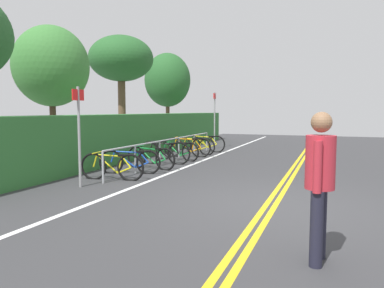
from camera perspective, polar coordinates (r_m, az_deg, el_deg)
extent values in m
cube|color=#353538|center=(6.95, 12.08, -9.23)|extent=(39.07, 13.03, 0.05)
cube|color=gold|center=(6.93, 12.74, -9.05)|extent=(35.16, 0.10, 0.00)
cube|color=gold|center=(6.95, 11.42, -8.98)|extent=(35.16, 0.10, 0.00)
cube|color=white|center=(7.99, -10.56, -7.11)|extent=(35.16, 0.12, 0.00)
cylinder|color=#9EA0A5|center=(8.87, -13.54, -3.50)|extent=(0.05, 0.05, 0.75)
cylinder|color=#9EA0A5|center=(10.15, -8.70, -2.34)|extent=(0.05, 0.05, 0.75)
cylinder|color=#9EA0A5|center=(11.49, -4.97, -1.43)|extent=(0.05, 0.05, 0.75)
cylinder|color=#9EA0A5|center=(12.86, -2.03, -0.71)|extent=(0.05, 0.05, 0.75)
cylinder|color=#9EA0A5|center=(14.27, 0.33, -0.13)|extent=(0.05, 0.05, 0.75)
cylinder|color=#9EA0A5|center=(15.69, 2.27, 0.35)|extent=(0.05, 0.05, 0.75)
cylinder|color=#9EA0A5|center=(12.14, -3.43, 0.71)|extent=(7.59, 0.04, 0.04)
torus|color=black|center=(9.46, -14.88, -3.37)|extent=(0.16, 0.69, 0.68)
torus|color=black|center=(9.07, -9.41, -3.62)|extent=(0.16, 0.69, 0.68)
cylinder|color=yellow|center=(9.30, -12.89, -2.99)|extent=(0.12, 0.55, 0.47)
cylinder|color=yellow|center=(9.24, -12.57, -1.75)|extent=(0.14, 0.66, 0.07)
cylinder|color=yellow|center=(9.17, -11.03, -3.16)|extent=(0.06, 0.16, 0.42)
cylinder|color=yellow|center=(9.15, -10.40, -4.02)|extent=(0.09, 0.35, 0.17)
cylinder|color=yellow|center=(9.09, -10.05, -2.76)|extent=(0.07, 0.24, 0.29)
cylinder|color=yellow|center=(9.42, -14.64, -2.48)|extent=(0.06, 0.13, 0.31)
cube|color=black|center=(9.11, -10.69, -1.72)|extent=(0.11, 0.21, 0.05)
cylinder|color=yellow|center=(9.38, -14.40, -1.28)|extent=(0.46, 0.10, 0.03)
torus|color=black|center=(10.22, -12.32, -2.73)|extent=(0.25, 0.66, 0.67)
torus|color=black|center=(9.98, -6.72, -2.84)|extent=(0.25, 0.66, 0.67)
cylinder|color=#1947B7|center=(10.11, -10.26, -2.34)|extent=(0.20, 0.57, 0.46)
cylinder|color=#1947B7|center=(10.07, -9.91, -1.22)|extent=(0.23, 0.67, 0.07)
cylinder|color=#1947B7|center=(10.03, -8.35, -2.46)|extent=(0.08, 0.17, 0.41)
cylinder|color=#1947B7|center=(10.03, -7.72, -3.21)|extent=(0.14, 0.36, 0.17)
cylinder|color=#1947B7|center=(9.99, -7.36, -2.08)|extent=(0.11, 0.25, 0.28)
cylinder|color=#1947B7|center=(10.19, -12.06, -1.92)|extent=(0.07, 0.14, 0.30)
cube|color=black|center=(9.99, -8.00, -1.16)|extent=(0.13, 0.21, 0.05)
cylinder|color=#1947B7|center=(10.15, -11.81, -0.83)|extent=(0.45, 0.16, 0.03)
torus|color=black|center=(11.14, -8.50, -2.03)|extent=(0.16, 0.67, 0.67)
torus|color=black|center=(10.54, -4.14, -2.38)|extent=(0.16, 0.67, 0.67)
cylinder|color=#198C38|center=(10.90, -6.93, -1.76)|extent=(0.12, 0.58, 0.46)
cylinder|color=#198C38|center=(10.84, -6.66, -0.73)|extent=(0.14, 0.69, 0.07)
cylinder|color=#198C38|center=(10.70, -5.44, -1.95)|extent=(0.06, 0.17, 0.41)
cylinder|color=#198C38|center=(10.65, -4.94, -2.69)|extent=(0.09, 0.37, 0.17)
cylinder|color=#198C38|center=(10.59, -4.65, -1.64)|extent=(0.07, 0.25, 0.29)
cylinder|color=#198C38|center=(11.09, -8.30, -1.29)|extent=(0.06, 0.14, 0.30)
cube|color=black|center=(10.63, -5.16, -0.74)|extent=(0.11, 0.21, 0.05)
cylinder|color=#198C38|center=(11.04, -8.11, -0.30)|extent=(0.46, 0.10, 0.03)
torus|color=black|center=(11.88, -6.53, -1.37)|extent=(0.19, 0.74, 0.75)
torus|color=black|center=(11.64, -2.04, -1.48)|extent=(0.19, 0.74, 0.75)
cylinder|color=black|center=(11.78, -4.87, -1.00)|extent=(0.13, 0.55, 0.51)
cylinder|color=black|center=(11.74, -4.59, 0.08)|extent=(0.15, 0.64, 0.07)
cylinder|color=black|center=(11.70, -3.34, -1.11)|extent=(0.06, 0.16, 0.46)
cylinder|color=black|center=(11.69, -2.84, -1.84)|extent=(0.10, 0.35, 0.19)
cylinder|color=black|center=(11.65, -2.55, -0.75)|extent=(0.08, 0.24, 0.31)
cylinder|color=black|center=(11.85, -6.32, -0.59)|extent=(0.06, 0.13, 0.34)
cube|color=black|center=(11.66, -3.05, 0.12)|extent=(0.11, 0.21, 0.05)
cylinder|color=black|center=(11.82, -6.11, 0.43)|extent=(0.46, 0.11, 0.03)
torus|color=black|center=(12.95, -4.40, -0.98)|extent=(0.18, 0.67, 0.68)
torus|color=black|center=(12.35, -0.28, -1.26)|extent=(0.18, 0.67, 0.68)
cylinder|color=#198C38|center=(12.71, -2.90, -0.73)|extent=(0.15, 0.62, 0.46)
cylinder|color=#198C38|center=(12.65, -2.64, 0.16)|extent=(0.17, 0.74, 0.07)
cylinder|color=#198C38|center=(12.51, -1.49, -0.89)|extent=(0.07, 0.18, 0.41)
cylinder|color=#198C38|center=(12.46, -1.03, -1.52)|extent=(0.11, 0.39, 0.17)
cylinder|color=#198C38|center=(12.40, -0.75, -0.62)|extent=(0.08, 0.27, 0.29)
cylinder|color=#198C38|center=(12.91, -4.21, -0.34)|extent=(0.06, 0.15, 0.31)
cube|color=black|center=(12.45, -1.22, 0.15)|extent=(0.11, 0.21, 0.05)
cylinder|color=#198C38|center=(12.86, -4.02, 0.52)|extent=(0.46, 0.11, 0.03)
torus|color=black|center=(13.61, -2.82, -0.53)|extent=(0.22, 0.74, 0.74)
torus|color=black|center=(13.47, 1.37, -0.58)|extent=(0.22, 0.74, 0.74)
cylinder|color=orange|center=(13.54, -1.26, -0.19)|extent=(0.17, 0.57, 0.51)
cylinder|color=orange|center=(13.51, -0.99, 0.75)|extent=(0.19, 0.67, 0.07)
cylinder|color=orange|center=(13.49, 0.17, -0.28)|extent=(0.07, 0.17, 0.46)
cylinder|color=orange|center=(13.49, 0.63, -0.90)|extent=(0.12, 0.36, 0.19)
cylinder|color=orange|center=(13.46, 0.91, 0.04)|extent=(0.09, 0.25, 0.31)
cylinder|color=orange|center=(13.59, -2.62, 0.16)|extent=(0.07, 0.14, 0.34)
cube|color=black|center=(13.46, 0.44, 0.79)|extent=(0.12, 0.21, 0.05)
cylinder|color=orange|center=(13.56, -2.41, 1.05)|extent=(0.45, 0.13, 0.03)
torus|color=black|center=(14.58, -1.30, -0.27)|extent=(0.11, 0.68, 0.68)
torus|color=black|center=(14.15, 2.30, -0.44)|extent=(0.11, 0.68, 0.68)
cylinder|color=yellow|center=(14.40, 0.02, -0.03)|extent=(0.08, 0.57, 0.46)
cylinder|color=yellow|center=(14.36, 0.26, 0.77)|extent=(0.09, 0.68, 0.07)
cylinder|color=yellow|center=(14.26, 1.25, -0.14)|extent=(0.05, 0.17, 0.42)
cylinder|color=yellow|center=(14.23, 1.65, -0.69)|extent=(0.07, 0.36, 0.17)
cylinder|color=yellow|center=(14.18, 1.89, 0.11)|extent=(0.06, 0.25, 0.29)
cylinder|color=yellow|center=(14.54, -1.13, 0.30)|extent=(0.05, 0.14, 0.31)
cube|color=black|center=(14.21, 1.49, 0.78)|extent=(0.10, 0.21, 0.05)
cylinder|color=yellow|center=(14.50, -0.95, 1.07)|extent=(0.46, 0.07, 0.03)
torus|color=black|center=(15.42, -0.01, 0.09)|extent=(0.06, 0.71, 0.71)
torus|color=black|center=(15.07, 3.81, -0.04)|extent=(0.06, 0.71, 0.71)
cylinder|color=yellow|center=(15.27, 1.40, 0.35)|extent=(0.04, 0.61, 0.49)
cylinder|color=yellow|center=(15.23, 1.65, 1.15)|extent=(0.04, 0.73, 0.07)
cylinder|color=yellow|center=(15.16, 2.70, 0.25)|extent=(0.04, 0.17, 0.44)
cylinder|color=yellow|center=(15.13, 3.13, -0.29)|extent=(0.04, 0.39, 0.18)
cylinder|color=yellow|center=(15.09, 3.38, 0.51)|extent=(0.04, 0.26, 0.30)
cylinder|color=yellow|center=(15.38, 0.18, 0.67)|extent=(0.04, 0.14, 0.32)
cube|color=black|center=(15.12, 2.96, 1.16)|extent=(0.08, 0.20, 0.05)
cylinder|color=yellow|center=(15.35, 0.37, 1.43)|extent=(0.46, 0.03, 0.03)
cylinder|color=#1E1E2D|center=(4.56, 19.07, -11.31)|extent=(0.14, 0.14, 0.83)
cylinder|color=#1E1E2D|center=(4.30, 18.58, -12.32)|extent=(0.14, 0.14, 0.83)
cylinder|color=#B22633|center=(4.28, 19.11, -2.67)|extent=(0.32, 0.32, 0.59)
sphere|color=#8C6647|center=(4.25, 19.28, 3.18)|extent=(0.23, 0.23, 0.23)
cylinder|color=#B22633|center=(4.48, 19.43, -2.68)|extent=(0.09, 0.09, 0.55)
cylinder|color=#B22633|center=(4.09, 18.73, -3.39)|extent=(0.09, 0.09, 0.55)
cylinder|color=gray|center=(8.50, -16.94, 0.99)|extent=(0.06, 0.06, 2.21)
cube|color=red|center=(8.49, -17.11, 7.22)|extent=(0.36, 0.04, 0.24)
cylinder|color=gray|center=(16.50, 3.49, 3.64)|extent=(0.06, 0.06, 2.51)
cube|color=red|center=(16.50, 3.51, 7.37)|extent=(0.36, 0.05, 0.24)
cube|color=#2D6B30|center=(14.27, -7.57, 1.46)|extent=(16.59, 1.07, 1.56)
cylinder|color=#473323|center=(13.27, -20.51, 1.76)|extent=(0.21, 0.21, 1.96)
ellipsoid|color=#387533|center=(13.33, -20.81, 11.11)|extent=(2.46, 2.46, 2.65)
cylinder|color=brown|center=(17.02, -10.70, 4.57)|extent=(0.33, 0.33, 3.09)
ellipsoid|color=#235626|center=(17.18, -10.84, 12.78)|extent=(2.86, 2.86, 2.02)
cylinder|color=brown|center=(20.87, -3.75, 3.32)|extent=(0.21, 0.21, 2.05)
ellipsoid|color=#235626|center=(20.92, -3.78, 9.78)|extent=(2.55, 2.55, 2.96)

